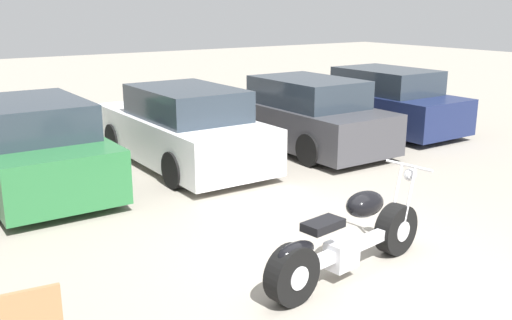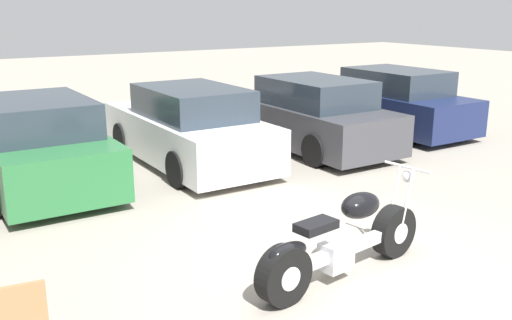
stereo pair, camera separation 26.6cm
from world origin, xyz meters
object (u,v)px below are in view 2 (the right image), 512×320
at_px(parked_car_green, 38,145).
at_px(motorcycle, 342,243).
at_px(parked_car_white, 188,128).
at_px(parked_car_dark_grey, 309,116).
at_px(parked_car_navy, 389,102).

bearing_deg(parked_car_green, motorcycle, -69.29).
height_order(motorcycle, parked_car_white, parked_car_white).
bearing_deg(parked_car_dark_grey, parked_car_white, 175.68).
bearing_deg(parked_car_dark_grey, motorcycle, -123.77).
bearing_deg(parked_car_dark_grey, parked_car_navy, 7.62).
relative_size(parked_car_green, parked_car_dark_grey, 1.00).
bearing_deg(parked_car_white, parked_car_dark_grey, -4.32).
relative_size(motorcycle, parked_car_green, 0.56).
distance_m(parked_car_white, parked_car_navy, 5.28).
relative_size(parked_car_dark_grey, parked_car_navy, 1.00).
xyz_separation_m(motorcycle, parked_car_dark_grey, (3.29, 4.92, 0.26)).
bearing_deg(parked_car_white, parked_car_navy, 1.67).
height_order(parked_car_white, parked_car_navy, same).
relative_size(motorcycle, parked_car_white, 0.56).
bearing_deg(parked_car_navy, parked_car_white, -178.33).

